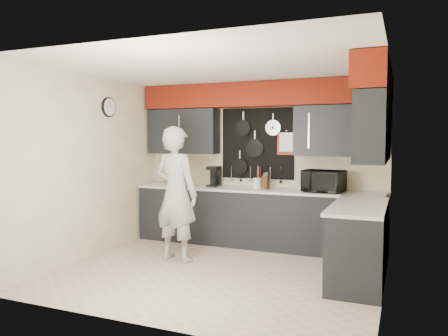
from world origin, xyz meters
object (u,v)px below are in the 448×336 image
at_px(knife_block, 266,183).
at_px(person, 176,194).
at_px(coffee_maker, 214,176).
at_px(microwave, 323,181).
at_px(utensil_crock, 257,183).

distance_m(knife_block, person, 1.50).
relative_size(knife_block, coffee_maker, 0.61).
distance_m(microwave, utensil_crock, 1.05).
bearing_deg(utensil_crock, coffee_maker, 178.21).
distance_m(knife_block, utensil_crock, 0.17).
relative_size(microwave, utensil_crock, 3.56).
height_order(knife_block, coffee_maker, coffee_maker).
height_order(microwave, person, person).
height_order(knife_block, utensil_crock, knife_block).
bearing_deg(person, knife_block, -118.88).
xyz_separation_m(utensil_crock, person, (-0.79, -1.23, -0.06)).
relative_size(knife_block, utensil_crock, 1.24).
distance_m(coffee_maker, person, 1.26).
bearing_deg(microwave, coffee_maker, -174.53).
distance_m(knife_block, coffee_maker, 0.91).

